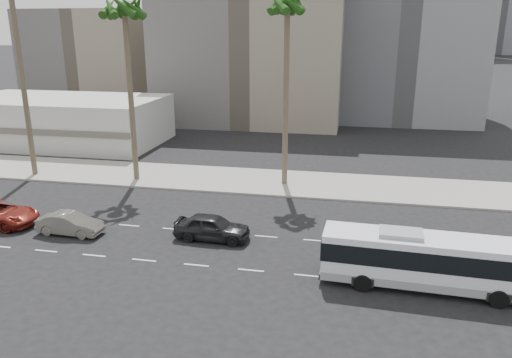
% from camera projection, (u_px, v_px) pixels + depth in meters
% --- Properties ---
extents(ground, '(700.00, 700.00, 0.00)m').
position_uv_depth(ground, '(308.00, 276.00, 25.28)').
color(ground, black).
rests_on(ground, ground).
extents(sidewalk_north, '(120.00, 7.00, 0.15)m').
position_uv_depth(sidewalk_north, '(326.00, 185.00, 39.80)').
color(sidewalk_north, gray).
rests_on(sidewalk_north, ground).
extents(commercial_low, '(22.00, 12.16, 5.00)m').
position_uv_depth(commercial_low, '(62.00, 120.00, 54.58)').
color(commercial_low, '#BBB9B1').
rests_on(commercial_low, ground).
extents(midrise_beige_west, '(24.00, 18.00, 18.00)m').
position_uv_depth(midrise_beige_west, '(254.00, 54.00, 67.13)').
color(midrise_beige_west, '#67625D').
rests_on(midrise_beige_west, ground).
extents(midrise_gray_center, '(20.00, 20.00, 26.00)m').
position_uv_depth(midrise_gray_center, '(404.00, 23.00, 68.77)').
color(midrise_gray_center, '#5B5D61').
rests_on(midrise_gray_center, ground).
extents(midrise_beige_far, '(18.00, 16.00, 15.00)m').
position_uv_depth(midrise_beige_far, '(99.00, 61.00, 77.15)').
color(midrise_beige_far, '#67625D').
rests_on(midrise_beige_far, ground).
extents(city_bus, '(10.07, 2.72, 2.86)m').
position_uv_depth(city_bus, '(426.00, 260.00, 23.71)').
color(city_bus, silver).
rests_on(city_bus, ground).
extents(car_a, '(1.95, 4.63, 1.56)m').
position_uv_depth(car_a, '(212.00, 227.00, 29.50)').
color(car_a, black).
rests_on(car_a, ground).
extents(car_b, '(1.56, 4.14, 1.35)m').
position_uv_depth(car_b, '(70.00, 224.00, 30.28)').
color(car_b, '#646058').
rests_on(car_b, ground).
extents(palm_near, '(4.47, 4.47, 15.06)m').
position_uv_depth(palm_near, '(287.00, 9.00, 36.16)').
color(palm_near, brown).
rests_on(palm_near, ground).
extents(palm_mid, '(4.81, 4.81, 14.88)m').
position_uv_depth(palm_mid, '(125.00, 13.00, 37.46)').
color(palm_mid, brown).
rests_on(palm_mid, ground).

